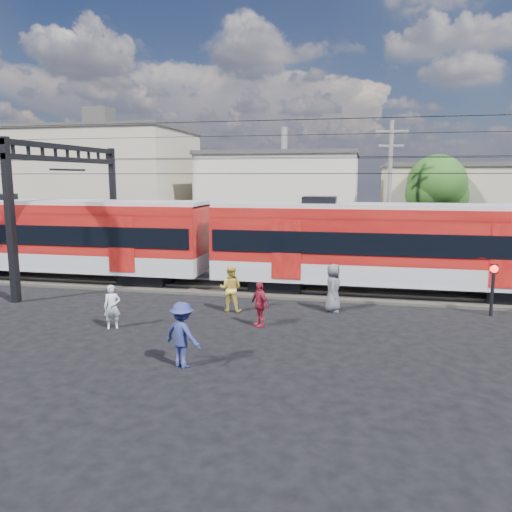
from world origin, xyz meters
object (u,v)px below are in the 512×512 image
(commuter_train, at_px, (395,244))
(pedestrian_a, at_px, (112,307))
(pedestrian_c, at_px, (182,335))
(crossing_signal, at_px, (493,280))

(commuter_train, distance_m, pedestrian_a, 12.45)
(pedestrian_a, xyz_separation_m, pedestrian_c, (3.73, -2.94, 0.16))
(commuter_train, bearing_deg, pedestrian_c, -122.37)
(pedestrian_a, height_order, pedestrian_c, pedestrian_c)
(commuter_train, distance_m, pedestrian_c, 11.98)
(pedestrian_a, relative_size, crossing_signal, 0.77)
(commuter_train, distance_m, crossing_signal, 4.47)
(pedestrian_c, height_order, crossing_signal, crossing_signal)
(commuter_train, relative_size, crossing_signal, 24.53)
(pedestrian_c, xyz_separation_m, crossing_signal, (9.90, 7.47, 0.48))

